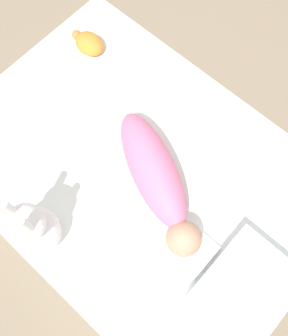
{
  "coord_description": "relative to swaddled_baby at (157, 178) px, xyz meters",
  "views": [
    {
      "loc": [
        -0.4,
        0.39,
        1.67
      ],
      "look_at": [
        -0.03,
        -0.01,
        0.22
      ],
      "focal_mm": 42.0,
      "sensor_mm": 36.0,
      "label": 1
    }
  ],
  "objects": [
    {
      "name": "ground_plane",
      "position": [
        0.11,
        0.0,
        -0.25
      ],
      "size": [
        12.0,
        12.0,
        0.0
      ],
      "primitive_type": "plane",
      "color": "#7A6B56"
    },
    {
      "name": "pillow",
      "position": [
        -0.5,
        0.08,
        -0.04
      ],
      "size": [
        0.28,
        0.34,
        0.09
      ],
      "color": "white",
      "rests_on": "bed_mattress"
    },
    {
      "name": "turtle_plush",
      "position": [
        0.66,
        -0.29,
        -0.04
      ],
      "size": [
        0.17,
        0.11,
        0.09
      ],
      "color": "orange",
      "rests_on": "bed_mattress"
    },
    {
      "name": "swaddled_baby",
      "position": [
        0.0,
        0.0,
        0.0
      ],
      "size": [
        0.6,
        0.38,
        0.17
      ],
      "rotation": [
        0.0,
        0.0,
        2.7
      ],
      "color": "pink",
      "rests_on": "bed_mattress"
    },
    {
      "name": "burp_cloth",
      "position": [
        -0.24,
        0.11,
        -0.07
      ],
      "size": [
        0.21,
        0.16,
        0.02
      ],
      "color": "white",
      "rests_on": "bed_mattress"
    },
    {
      "name": "bed_mattress",
      "position": [
        0.11,
        0.0,
        -0.17
      ],
      "size": [
        1.52,
        1.09,
        0.17
      ],
      "color": "white",
      "rests_on": "ground_plane"
    },
    {
      "name": "bunny_plush",
      "position": [
        0.19,
        0.45,
        0.05
      ],
      "size": [
        0.18,
        0.18,
        0.38
      ],
      "color": "white",
      "rests_on": "bed_mattress"
    }
  ]
}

